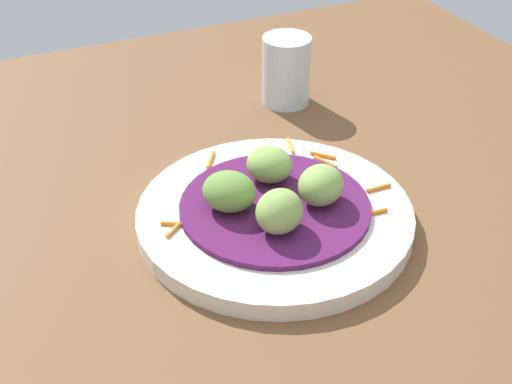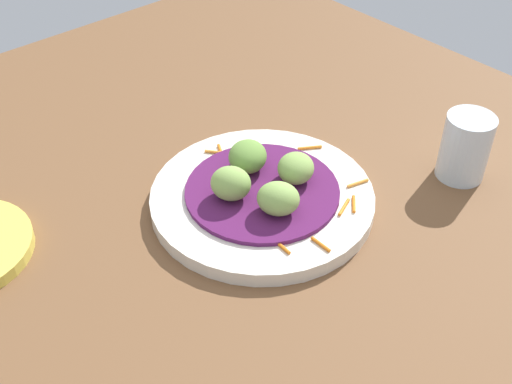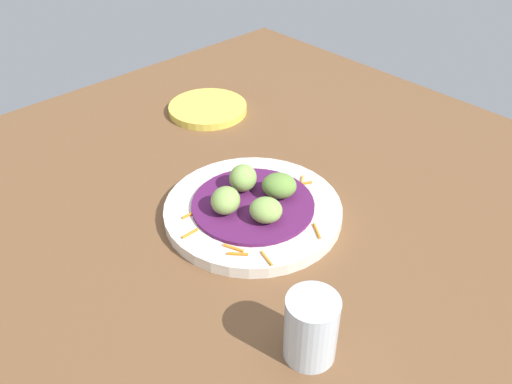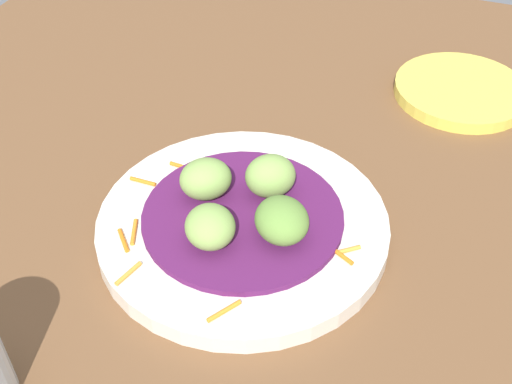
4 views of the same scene
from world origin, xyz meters
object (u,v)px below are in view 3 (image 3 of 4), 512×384
object	(u,v)px
side_plate_small	(208,109)
guac_scoop_right	(279,186)
main_plate	(253,211)
guac_scoop_back	(241,177)
guac_scoop_center	(266,210)
guac_scoop_left	(226,200)
water_glass	(311,328)

from	to	relation	value
side_plate_small	guac_scoop_right	bearing A→B (deg)	-110.17
main_plate	guac_scoop_back	world-z (taller)	guac_scoop_back
guac_scoop_center	guac_scoop_right	size ratio (longest dim) A/B	0.90
guac_scoop_right	side_plate_small	distance (cm)	34.77
guac_scoop_left	guac_scoop_center	bearing A→B (deg)	-62.77
guac_scoop_right	side_plate_small	xyz separation A→B (cm)	(11.92, 32.46, -3.59)
guac_scoop_left	guac_scoop_right	distance (cm)	8.91
main_plate	guac_scoop_right	xyz separation A→B (cm)	(4.24, -1.36, 3.39)
guac_scoop_left	side_plate_small	distance (cm)	36.26
water_glass	side_plate_small	bearing A→B (deg)	62.16
main_plate	side_plate_small	distance (cm)	35.05
guac_scoop_center	side_plate_small	xyz separation A→B (cm)	(17.53, 35.35, -3.53)
main_plate	side_plate_small	world-z (taller)	main_plate
guac_scoop_right	water_glass	xyz separation A→B (cm)	(-16.77, -21.85, 0.06)
main_plate	guac_scoop_center	world-z (taller)	guac_scoop_center
water_glass	guac_scoop_center	bearing A→B (deg)	59.52
guac_scoop_center	guac_scoop_back	xyz separation A→B (cm)	(2.72, 8.49, 0.26)
guac_scoop_right	side_plate_small	world-z (taller)	guac_scoop_right
guac_scoop_center	guac_scoop_back	distance (cm)	8.92
guac_scoop_right	guac_scoop_center	bearing A→B (deg)	-152.77
guac_scoop_left	guac_scoop_back	xyz separation A→B (cm)	(5.60, 2.88, 0.13)
guac_scoop_center	guac_scoop_left	bearing A→B (deg)	117.23
guac_scoop_back	guac_scoop_left	bearing A→B (deg)	-152.77
guac_scoop_left	side_plate_small	xyz separation A→B (cm)	(20.41, 29.74, -3.66)
guac_scoop_back	main_plate	bearing A→B (deg)	-107.77
guac_scoop_center	side_plate_small	bearing A→B (deg)	63.63
guac_scoop_left	water_glass	distance (cm)	25.93
guac_scoop_left	guac_scoop_right	xyz separation A→B (cm)	(8.49, -2.72, -0.06)
guac_scoop_center	guac_scoop_back	bearing A→B (deg)	72.23
main_plate	guac_scoop_back	size ratio (longest dim) A/B	5.68
guac_scoop_left	guac_scoop_center	distance (cm)	6.30
guac_scoop_left	guac_scoop_back	bearing A→B (deg)	27.23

